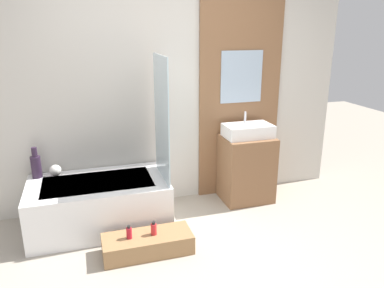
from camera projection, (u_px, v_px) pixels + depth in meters
name	position (u px, v px, depth m)	size (l,w,h in m)	color
ground_plane	(211.00, 279.00, 3.02)	(12.00, 12.00, 0.00)	#A39989
wall_tiled_back	(164.00, 89.00, 4.07)	(4.20, 0.06, 2.60)	beige
wall_wood_accent	(240.00, 85.00, 4.27)	(0.98, 0.04, 2.60)	brown
bathtub	(99.00, 204.00, 3.76)	(1.35, 0.78, 0.48)	white
glass_shower_screen	(162.00, 119.00, 3.62)	(0.01, 0.61, 1.21)	silver
wooden_step_bench	(148.00, 244.00, 3.35)	(0.80, 0.32, 0.17)	#997047
vanity_cabinet	(246.00, 168.00, 4.32)	(0.56, 0.46, 0.76)	brown
sink	(248.00, 131.00, 4.18)	(0.53, 0.33, 0.27)	white
vase_tall_dark	(36.00, 165.00, 3.76)	(0.10, 0.10, 0.32)	#2D1E33
vase_round_light	(55.00, 170.00, 3.82)	(0.12, 0.12, 0.12)	silver
bottle_soap_primary	(129.00, 233.00, 3.27)	(0.05, 0.05, 0.12)	#B21928
bottle_soap_secondary	(154.00, 229.00, 3.33)	(0.05, 0.05, 0.12)	red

